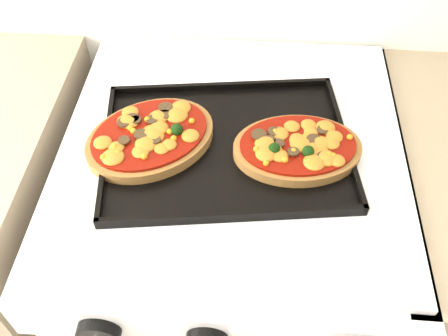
# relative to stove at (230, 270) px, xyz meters

# --- Properties ---
(stove) EXTENTS (0.60, 0.60, 0.91)m
(stove) POSITION_rel_stove_xyz_m (0.00, 0.00, 0.00)
(stove) COLOR silver
(stove) RESTS_ON floor
(control_panel) EXTENTS (0.60, 0.02, 0.09)m
(control_panel) POSITION_rel_stove_xyz_m (0.00, -0.31, 0.40)
(control_panel) COLOR silver
(control_panel) RESTS_ON stove
(knob_left) EXTENTS (0.06, 0.02, 0.06)m
(knob_left) POSITION_rel_stove_xyz_m (-0.17, -0.33, 0.40)
(knob_left) COLOR black
(knob_left) RESTS_ON control_panel
(baking_tray) EXTENTS (0.45, 0.36, 0.02)m
(baking_tray) POSITION_rel_stove_xyz_m (-0.01, -0.02, 0.47)
(baking_tray) COLOR black
(baking_tray) RESTS_ON stove
(pizza_left) EXTENTS (0.28, 0.27, 0.03)m
(pizza_left) POSITION_rel_stove_xyz_m (-0.14, -0.02, 0.48)
(pizza_left) COLOR #926032
(pizza_left) RESTS_ON baking_tray
(pizza_right) EXTENTS (0.23, 0.17, 0.03)m
(pizza_right) POSITION_rel_stove_xyz_m (0.11, -0.03, 0.48)
(pizza_right) COLOR #926032
(pizza_right) RESTS_ON baking_tray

